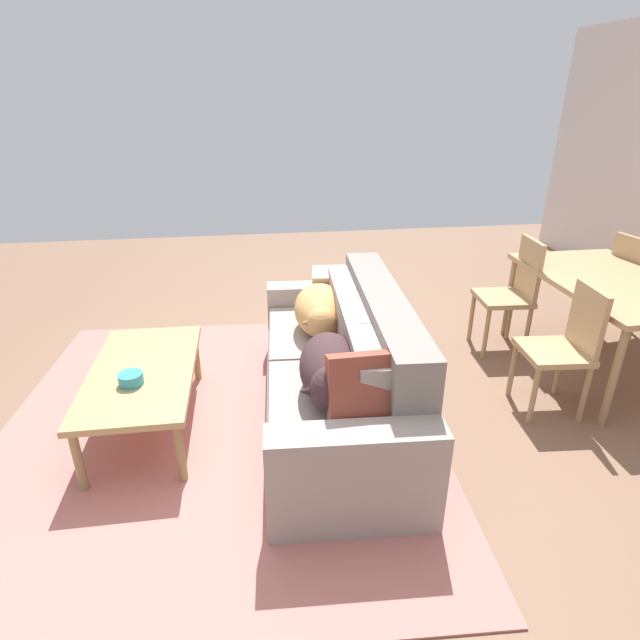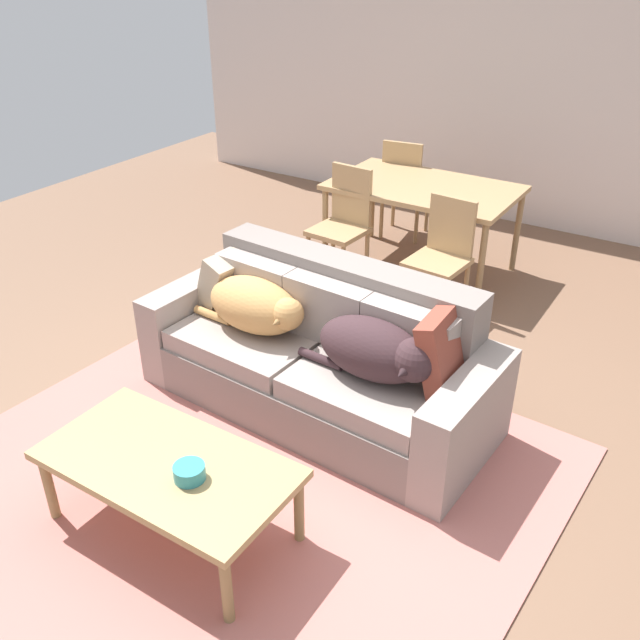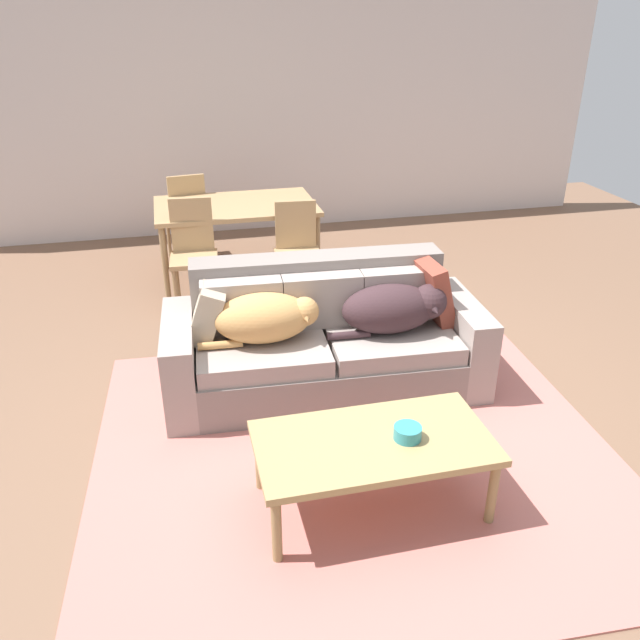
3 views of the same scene
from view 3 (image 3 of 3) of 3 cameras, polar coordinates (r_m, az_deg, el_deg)
The scene contains 14 objects.
ground_plane at distance 4.33m, azimuth 3.63°, elevation -7.64°, with size 10.00×10.00×0.00m, color brown.
back_partition at distance 7.58m, azimuth -5.23°, elevation 18.09°, with size 8.00×0.12×2.70m, color silver.
area_rug at distance 3.92m, azimuth 3.15°, elevation -11.64°, with size 3.06×2.78×0.01m, color #BE6F65.
couch at distance 4.41m, azimuth 0.31°, elevation -1.89°, with size 2.18×0.98×0.87m.
dog_on_left_cushion at distance 4.14m, azimuth -4.78°, elevation 0.22°, with size 0.79×0.41×0.32m.
dog_on_right_cushion at distance 4.27m, azimuth 6.70°, elevation 1.08°, with size 0.82×0.40×0.33m.
throw_pillow_by_left_arm at distance 4.27m, azimuth -10.00°, elevation 0.76°, with size 0.16×0.37×0.37m, color tan.
throw_pillow_by_right_arm at distance 4.51m, azimuth 9.89°, elevation 2.63°, with size 0.11×0.44×0.44m, color brown.
coffee_table at distance 3.35m, azimuth 4.76°, elevation -11.16°, with size 1.21×0.63×0.43m.
bowl_on_coffee_table at distance 3.33m, azimuth 7.79°, elevation -9.89°, with size 0.14×0.14×0.07m, color teal.
dining_table at distance 6.14m, azimuth -7.50°, elevation 9.62°, with size 1.48×0.92×0.74m.
dining_chair_near_left at distance 5.65m, azimuth -11.18°, elevation 6.20°, with size 0.43×0.43×0.94m.
dining_chair_near_right at distance 5.67m, azimuth -2.02°, elevation 6.44°, with size 0.43×0.43×0.88m.
dining_chair_far_left at distance 6.68m, azimuth -11.74°, elevation 9.15°, with size 0.45×0.45×0.93m.
Camera 3 is at (-1.10, -3.43, 2.41)m, focal length 36.03 mm.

